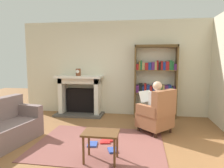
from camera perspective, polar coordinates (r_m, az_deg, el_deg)
name	(u,v)px	position (r m, az deg, el deg)	size (l,w,h in m)	color
ground	(96,151)	(3.73, -4.63, -18.49)	(14.00, 14.00, 0.00)	brown
back_wall	(116,68)	(5.88, 1.09, 4.48)	(5.60, 0.10, 2.70)	beige
area_rug	(99,144)	(3.99, -3.58, -16.60)	(2.40, 1.80, 0.01)	brown
fireplace	(80,94)	(5.95, -9.01, -2.83)	(1.38, 0.64, 1.14)	#4C4742
mantel_clock	(78,72)	(5.78, -9.58, 3.32)	(0.14, 0.14, 0.20)	brown
bookshelf	(155,84)	(5.66, 12.23, 0.12)	(1.15, 0.32, 2.00)	brown
armchair_reading	(157,114)	(4.51, 12.75, -8.34)	(0.89, 0.89, 0.97)	#331E14
seated_reader	(153,104)	(4.54, 11.66, -5.67)	(0.59, 0.58, 1.14)	silver
side_table	(101,137)	(3.24, -3.19, -14.75)	(0.56, 0.39, 0.48)	brown
scattered_books	(103,144)	(3.92, -2.44, -16.74)	(0.63, 0.64, 0.03)	red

